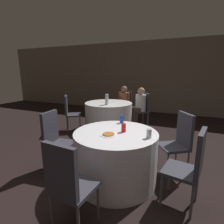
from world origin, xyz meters
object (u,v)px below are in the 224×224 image
table_near (116,156)px  soda_can_silver (149,133)px  chair_near_east (191,163)px  person_white_shirt (138,107)px  pizza_plate_near (108,134)px  chair_far_northeast (144,107)px  chair_far_southwest (69,110)px  chair_far_north (125,103)px  soda_can_red (124,128)px  chair_near_northeast (179,138)px  bottle_far (107,99)px  chair_near_south (67,181)px  soda_can_blue (122,119)px  table_far (109,116)px  chair_near_west (55,136)px  person_floral_shirt (123,103)px

table_near → soda_can_silver: bearing=-3.3°
chair_near_east → person_white_shirt: (-1.43, 2.94, 0.00)m
pizza_plate_near → soda_can_silver: size_ratio=2.00×
chair_far_northeast → chair_far_southwest: size_ratio=1.00×
chair_far_north → soda_can_red: 3.41m
chair_near_northeast → bottle_far: size_ratio=3.55×
chair_far_southwest → soda_can_silver: bearing=23.1°
chair_near_east → chair_far_northeast: size_ratio=1.00×
chair_far_southwest → pizza_plate_near: size_ratio=4.05×
chair_far_southwest → chair_near_south: bearing=2.6°
chair_far_southwest → soda_can_blue: chair_far_southwest is taller
chair_near_northeast → table_far: bearing=16.2°
chair_near_west → person_white_shirt: person_white_shirt is taller
person_floral_shirt → person_white_shirt: same height
table_near → person_floral_shirt: size_ratio=1.05×
soda_can_blue → chair_far_northeast: bearing=94.6°
chair_far_north → person_white_shirt: (0.59, -0.52, 0.00)m
chair_near_south → chair_near_east: bearing=42.2°
table_far → person_white_shirt: person_white_shirt is taller
table_near → chair_far_southwest: chair_far_southwest is taller
table_near → person_white_shirt: size_ratio=1.05×
chair_near_west → pizza_plate_near: bearing=82.0°
soda_can_blue → soda_can_red: size_ratio=1.00×
pizza_plate_near → chair_near_east: bearing=-1.9°
chair_near_west → chair_far_southwest: (-1.01, 1.72, 0.00)m
chair_far_north → chair_far_northeast: 0.84m
soda_can_red → soda_can_blue: bearing=113.7°
chair_near_northeast → chair_far_southwest: size_ratio=1.00×
chair_far_north → table_near: bearing=113.6°
soda_can_blue → bottle_far: 1.74m
chair_far_north → soda_can_red: size_ratio=8.11×
chair_near_west → table_near: bearing=90.0°
chair_near_west → pizza_plate_near: size_ratio=4.05×
table_far → chair_far_southwest: (-0.90, -0.61, 0.21)m
chair_near_west → soda_can_red: bearing=92.4°
table_far → chair_far_north: 1.10m
soda_can_red → person_white_shirt: bearing=100.8°
chair_far_southwest → person_white_shirt: person_white_shirt is taller
person_white_shirt → chair_near_east: bearing=167.8°
chair_near_east → soda_can_red: bearing=85.4°
table_near → chair_far_southwest: 2.59m
soda_can_red → soda_can_silver: size_ratio=1.00×
table_near → soda_can_blue: soda_can_blue is taller
chair_near_south → chair_far_northeast: (-0.20, 3.89, 0.00)m
chair_far_north → bottle_far: (-0.04, -1.36, 0.31)m
chair_near_east → chair_far_southwest: size_ratio=1.00×
chair_far_northeast → pizza_plate_near: (0.23, -3.01, 0.18)m
chair_near_northeast → bottle_far: (-1.90, 1.34, 0.31)m
table_far → person_white_shirt: (0.71, 0.56, 0.21)m
soda_can_silver → bottle_far: bearing=128.3°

